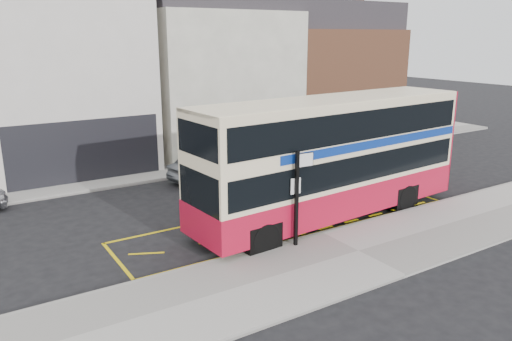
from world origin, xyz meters
TOP-DOWN VIEW (x-y plane):
  - ground at (0.00, 0.00)m, footprint 120.00×120.00m
  - pavement at (0.00, -2.30)m, footprint 40.00×4.00m
  - kerb at (0.00, -0.38)m, footprint 40.00×0.15m
  - far_pavement at (0.00, 11.00)m, footprint 50.00×3.00m
  - road_markings at (0.00, 1.60)m, footprint 14.00×3.40m
  - terrace_left at (-5.50, 14.99)m, footprint 8.00×8.01m
  - terrace_green_shop at (3.50, 14.99)m, footprint 9.00×8.01m
  - terrace_right at (12.50, 14.99)m, footprint 9.00×8.01m
  - double_decker_bus at (1.57, 0.99)m, footprint 12.21×3.58m
  - bus_stop_post at (-1.43, -0.78)m, footprint 0.82×0.16m
  - car_grey at (-0.13, 8.43)m, footprint 4.37×2.21m
  - car_white at (9.01, 9.16)m, footprint 4.97×2.40m
  - street_tree_right at (6.27, 12.21)m, footprint 2.60×2.60m

SIDE VIEW (x-z plane):
  - ground at x=0.00m, z-range 0.00..0.00m
  - road_markings at x=0.00m, z-range 0.00..0.01m
  - pavement at x=0.00m, z-range 0.00..0.15m
  - kerb at x=0.00m, z-range 0.00..0.15m
  - far_pavement at x=0.00m, z-range 0.00..0.15m
  - car_grey at x=-0.13m, z-range 0.00..1.37m
  - car_white at x=9.01m, z-range 0.00..1.39m
  - bus_stop_post at x=-1.43m, z-range 0.46..3.77m
  - double_decker_bus at x=1.57m, z-range 0.12..4.94m
  - street_tree_right at x=6.27m, z-range 1.02..6.64m
  - terrace_right at x=12.50m, z-range -0.58..9.72m
  - terrace_green_shop at x=3.50m, z-range -0.58..10.72m
  - terrace_left at x=-5.50m, z-range -0.58..11.22m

